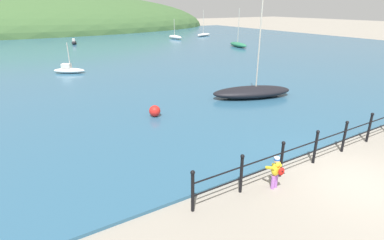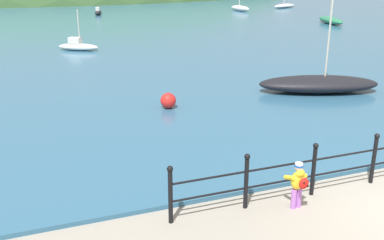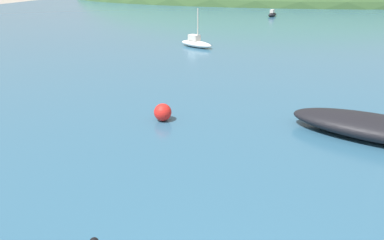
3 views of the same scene
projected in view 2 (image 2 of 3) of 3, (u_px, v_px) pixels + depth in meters
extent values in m
cube|color=#2D5B7A|center=(115.00, 24.00, 37.37)|extent=(80.00, 60.00, 0.10)
cylinder|color=black|center=(170.00, 197.00, 8.56)|extent=(0.09, 0.09, 1.10)
sphere|color=black|center=(170.00, 169.00, 8.37)|extent=(0.12, 0.12, 0.12)
cylinder|color=black|center=(246.00, 184.00, 9.09)|extent=(0.09, 0.09, 1.10)
sphere|color=black|center=(247.00, 157.00, 8.90)|extent=(0.12, 0.12, 0.12)
cylinder|color=black|center=(313.00, 172.00, 9.63)|extent=(0.09, 0.09, 1.10)
sphere|color=black|center=(316.00, 146.00, 9.43)|extent=(0.12, 0.12, 0.12)
cylinder|color=black|center=(374.00, 161.00, 10.16)|extent=(0.09, 0.09, 1.10)
sphere|color=black|center=(377.00, 136.00, 9.96)|extent=(0.12, 0.12, 0.12)
cylinder|color=black|center=(375.00, 150.00, 10.07)|extent=(9.66, 0.04, 0.04)
cylinder|color=black|center=(373.00, 165.00, 10.19)|extent=(9.66, 0.04, 0.04)
cylinder|color=#AD66C6|center=(294.00, 199.00, 9.19)|extent=(0.11, 0.11, 0.42)
cylinder|color=#AD66C6|center=(299.00, 198.00, 9.24)|extent=(0.11, 0.11, 0.42)
ellipsoid|color=yellow|center=(298.00, 180.00, 9.08)|extent=(0.32, 0.24, 0.40)
ellipsoid|color=yellow|center=(300.00, 173.00, 8.97)|extent=(0.21, 0.13, 0.18)
cylinder|color=yellow|center=(290.00, 178.00, 9.09)|extent=(0.11, 0.32, 0.19)
cylinder|color=yellow|center=(301.00, 175.00, 9.20)|extent=(0.11, 0.32, 0.19)
sphere|color=beige|center=(299.00, 167.00, 8.98)|extent=(0.17, 0.17, 0.17)
cylinder|color=#194CB2|center=(299.00, 166.00, 8.97)|extent=(0.17, 0.17, 0.04)
cylinder|color=silver|center=(299.00, 164.00, 8.96)|extent=(0.16, 0.16, 0.04)
ellipsoid|color=red|center=(304.00, 183.00, 8.91)|extent=(0.23, 0.15, 0.24)
sphere|color=black|center=(304.00, 183.00, 8.81)|extent=(0.04, 0.04, 0.04)
sphere|color=black|center=(308.00, 186.00, 8.89)|extent=(0.04, 0.04, 0.04)
ellipsoid|color=black|center=(318.00, 84.00, 17.23)|extent=(4.84, 2.95, 0.62)
cylinder|color=beige|center=(332.00, 8.00, 16.30)|extent=(0.07, 0.07, 5.04)
ellipsoid|color=black|center=(98.00, 13.00, 43.83)|extent=(1.15, 2.14, 0.38)
cube|color=silver|center=(98.00, 9.00, 43.56)|extent=(0.48, 0.64, 0.34)
ellipsoid|color=silver|center=(78.00, 47.00, 25.66)|extent=(2.45, 1.98, 0.38)
cube|color=silver|center=(75.00, 40.00, 25.58)|extent=(0.81, 0.74, 0.34)
cylinder|color=beige|center=(79.00, 27.00, 25.26)|extent=(0.07, 0.07, 1.91)
ellipsoid|color=silver|center=(285.00, 6.00, 50.83)|extent=(3.52, 2.11, 0.43)
ellipsoid|color=#287551|center=(331.00, 20.00, 37.08)|extent=(1.62, 3.74, 0.56)
ellipsoid|color=silver|center=(240.00, 8.00, 47.26)|extent=(1.27, 3.07, 0.57)
sphere|color=red|center=(168.00, 101.00, 15.28)|extent=(0.54, 0.54, 0.54)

